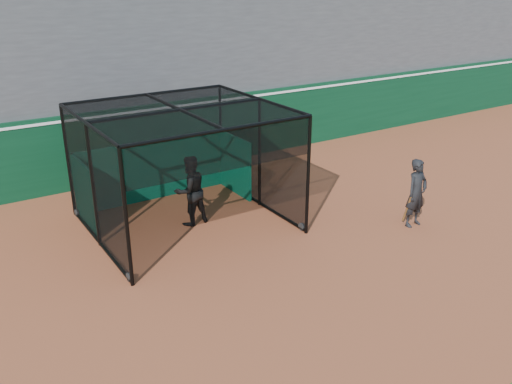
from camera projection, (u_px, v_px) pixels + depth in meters
ground at (300, 273)px, 12.89m from camera, size 120.00×120.00×0.00m
outfield_wall at (155, 137)px, 19.05m from camera, size 50.00×0.50×2.50m
grandstand at (111, 35)px, 20.81m from camera, size 50.00×7.85×8.95m
batting_cage at (183, 169)px, 14.89m from camera, size 5.09×4.81×3.30m
batter at (190, 191)px, 15.12m from camera, size 1.05×0.86×2.01m
on_deck_player at (416, 193)px, 15.03m from camera, size 0.74×0.51×1.95m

